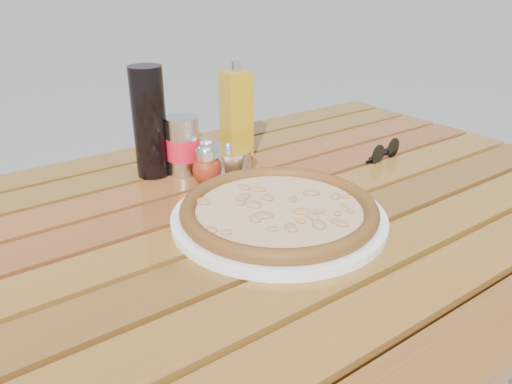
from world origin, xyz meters
TOP-DOWN VIEW (x-y plane):
  - table at (0.00, -0.00)m, footprint 1.40×0.90m
  - plate at (-0.00, -0.04)m, footprint 0.46×0.46m
  - pizza at (-0.00, -0.04)m, footprint 0.43×0.43m
  - pepper_shaker at (-0.02, 0.16)m, footprint 0.05×0.05m
  - oregano_shaker at (0.01, 0.19)m, footprint 0.06×0.06m
  - dark_bottle at (-0.08, 0.27)m, footprint 0.08×0.08m
  - soda_can at (-0.03, 0.23)m, footprint 0.08×0.08m
  - olive_oil_cruet at (0.12, 0.26)m, footprint 0.06×0.06m
  - parmesan_tin at (0.04, 0.17)m, footprint 0.12×0.12m
  - sunglasses at (0.38, 0.05)m, footprint 0.11×0.04m

SIDE VIEW (x-z plane):
  - table at x=0.00m, z-range 0.30..1.05m
  - plate at x=0.00m, z-range 0.75..0.76m
  - sunglasses at x=0.38m, z-range 0.74..0.79m
  - pizza at x=0.00m, z-range 0.76..0.79m
  - parmesan_tin at x=0.04m, z-range 0.74..0.82m
  - pepper_shaker at x=-0.02m, z-range 0.75..0.83m
  - oregano_shaker at x=0.01m, z-range 0.75..0.83m
  - soda_can at x=-0.03m, z-range 0.75..0.87m
  - olive_oil_cruet at x=0.12m, z-range 0.74..0.95m
  - dark_bottle at x=-0.08m, z-range 0.75..0.97m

